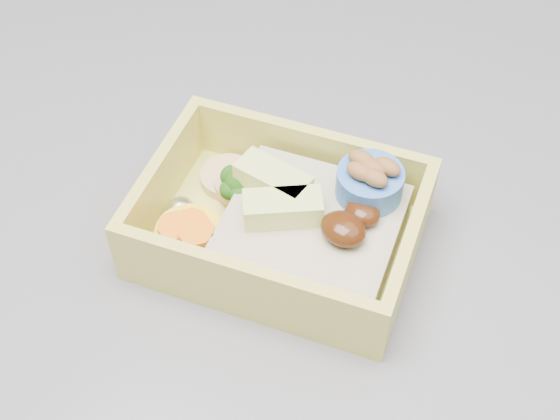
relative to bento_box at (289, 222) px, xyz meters
The scene contains 1 object.
bento_box is the anchor object (origin of this frame).
Camera 1 is at (-0.00, -0.43, 1.32)m, focal length 50.00 mm.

